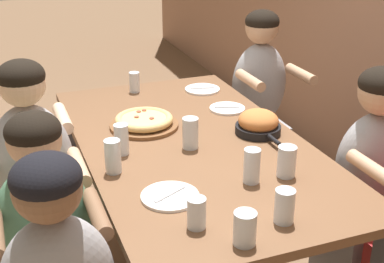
{
  "coord_description": "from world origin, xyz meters",
  "views": [
    {
      "loc": [
        2.14,
        -0.82,
        1.8
      ],
      "look_at": [
        0.0,
        0.0,
        0.81
      ],
      "focal_mm": 50.0,
      "sensor_mm": 36.0,
      "label": 1
    }
  ],
  "objects": [
    {
      "name": "drinking_glass_b",
      "position": [
        0.68,
        -0.24,
        0.8
      ],
      "size": [
        0.07,
        0.07,
        0.11
      ],
      "color": "silver",
      "rests_on": "dining_table"
    },
    {
      "name": "diner_near_midright",
      "position": [
        0.35,
        -0.73,
        0.52
      ],
      "size": [
        0.51,
        0.4,
        1.13
      ],
      "rotation": [
        0.0,
        0.0,
        1.57
      ],
      "color": "#477556",
      "rests_on": "ground"
    },
    {
      "name": "drinking_glass_a",
      "position": [
        0.01,
        -0.34,
        0.82
      ],
      "size": [
        0.06,
        0.06,
        0.14
      ],
      "color": "silver",
      "rests_on": "dining_table"
    },
    {
      "name": "drinking_glass_e",
      "position": [
        0.75,
        0.06,
        0.81
      ],
      "size": [
        0.07,
        0.07,
        0.13
      ],
      "color": "silver",
      "rests_on": "dining_table"
    },
    {
      "name": "drinking_glass_g",
      "position": [
        0.06,
        -0.03,
        0.82
      ],
      "size": [
        0.07,
        0.07,
        0.14
      ],
      "color": "silver",
      "rests_on": "dining_table"
    },
    {
      "name": "pizza_board_main",
      "position": [
        -0.25,
        -0.16,
        0.79
      ],
      "size": [
        0.34,
        0.34,
        0.06
      ],
      "color": "brown",
      "rests_on": "dining_table"
    },
    {
      "name": "empty_plate_c",
      "position": [
        -0.66,
        0.32,
        0.76
      ],
      "size": [
        0.21,
        0.21,
        0.02
      ],
      "color": "white",
      "rests_on": "dining_table"
    },
    {
      "name": "drinking_glass_c",
      "position": [
        0.82,
        -0.13,
        0.81
      ],
      "size": [
        0.08,
        0.08,
        0.12
      ],
      "color": "silver",
      "rests_on": "dining_table"
    },
    {
      "name": "empty_plate_b",
      "position": [
        -0.32,
        0.33,
        0.76
      ],
      "size": [
        0.19,
        0.19,
        0.02
      ],
      "color": "white",
      "rests_on": "dining_table"
    },
    {
      "name": "drinking_glass_i",
      "position": [
        -0.78,
        -0.07,
        0.81
      ],
      "size": [
        0.06,
        0.06,
        0.12
      ],
      "color": "silver",
      "rests_on": "dining_table"
    },
    {
      "name": "diner_near_center",
      "position": [
        -0.05,
        -0.73,
        0.56
      ],
      "size": [
        0.51,
        0.4,
        1.21
      ],
      "rotation": [
        0.0,
        0.0,
        1.57
      ],
      "color": "#99999E",
      "rests_on": "ground"
    },
    {
      "name": "drinking_glass_f",
      "position": [
        0.17,
        -0.42,
        0.83
      ],
      "size": [
        0.07,
        0.07,
        0.14
      ],
      "color": "silver",
      "rests_on": "dining_table"
    },
    {
      "name": "drinking_glass_h",
      "position": [
        0.46,
        0.24,
        0.81
      ],
      "size": [
        0.08,
        0.08,
        0.13
      ],
      "color": "silver",
      "rests_on": "dining_table"
    },
    {
      "name": "skillet_bowl",
      "position": [
        0.02,
        0.33,
        0.81
      ],
      "size": [
        0.32,
        0.22,
        0.12
      ],
      "color": "black",
      "rests_on": "dining_table"
    },
    {
      "name": "diner_far_midright",
      "position": [
        0.4,
        0.73,
        0.54
      ],
      "size": [
        0.51,
        0.4,
        1.15
      ],
      "rotation": [
        0.0,
        0.0,
        -1.57
      ],
      "color": "#99999E",
      "rests_on": "ground"
    },
    {
      "name": "dining_table",
      "position": [
        0.0,
        0.0,
        0.68
      ],
      "size": [
        1.84,
        1.01,
        0.76
      ],
      "color": "brown",
      "rests_on": "ground"
    },
    {
      "name": "diner_far_left",
      "position": [
        -0.71,
        0.73,
        0.56
      ],
      "size": [
        0.51,
        0.4,
        1.2
      ],
      "rotation": [
        0.0,
        0.0,
        -1.57
      ],
      "color": "#99999E",
      "rests_on": "ground"
    },
    {
      "name": "drinking_glass_d",
      "position": [
        0.45,
        0.08,
        0.82
      ],
      "size": [
        0.07,
        0.07,
        0.14
      ],
      "color": "silver",
      "rests_on": "dining_table"
    },
    {
      "name": "empty_plate_a",
      "position": [
        0.46,
        -0.26,
        0.76
      ],
      "size": [
        0.22,
        0.22,
        0.02
      ],
      "color": "white",
      "rests_on": "dining_table"
    }
  ]
}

